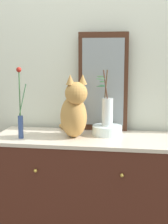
% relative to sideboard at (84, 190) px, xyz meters
% --- Properties ---
extents(wall_back, '(4.40, 0.08, 2.60)m').
position_rel_sideboard_xyz_m(wall_back, '(0.00, 0.33, 0.90)').
color(wall_back, silver).
rests_on(wall_back, ground_plane).
extents(sideboard, '(1.29, 0.53, 0.80)m').
position_rel_sideboard_xyz_m(sideboard, '(0.00, 0.00, 0.00)').
color(sideboard, '#4A2217').
rests_on(sideboard, ground_plane).
extents(mirror_leaning, '(0.38, 0.03, 0.75)m').
position_rel_sideboard_xyz_m(mirror_leaning, '(0.11, 0.24, 0.78)').
color(mirror_leaning, '#452516').
rests_on(mirror_leaning, sideboard).
extents(cat_sitting, '(0.31, 0.44, 0.45)m').
position_rel_sideboard_xyz_m(cat_sitting, '(-0.07, -0.03, 0.59)').
color(cat_sitting, '#B68344').
rests_on(cat_sitting, sideboard).
extents(vase_slim_green, '(0.07, 0.04, 0.50)m').
position_rel_sideboard_xyz_m(vase_slim_green, '(-0.43, -0.11, 0.57)').
color(vase_slim_green, '#344B85').
rests_on(vase_slim_green, sideboard).
extents(bowl_porcelain, '(0.22, 0.22, 0.07)m').
position_rel_sideboard_xyz_m(bowl_porcelain, '(0.16, 0.08, 0.44)').
color(bowl_porcelain, white).
rests_on(bowl_porcelain, sideboard).
extents(vase_glass_clear, '(0.13, 0.16, 0.41)m').
position_rel_sideboard_xyz_m(vase_glass_clear, '(0.16, 0.08, 0.59)').
color(vase_glass_clear, silver).
rests_on(vase_glass_clear, bowl_porcelain).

